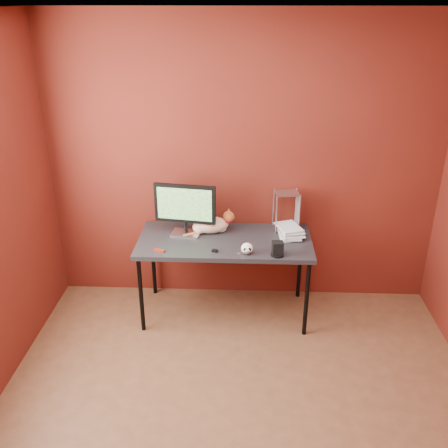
{
  "coord_description": "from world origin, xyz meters",
  "views": [
    {
      "loc": [
        0.01,
        -2.49,
        2.66
      ],
      "look_at": [
        -0.15,
        1.15,
        1.0
      ],
      "focal_mm": 40.0,
      "sensor_mm": 36.0,
      "label": 1
    }
  ],
  "objects_px": {
    "cat": "(211,225)",
    "book_stack": "(283,183)",
    "monitor": "(185,207)",
    "speaker": "(278,249)",
    "skull_mug": "(247,248)",
    "desk": "(225,245)"
  },
  "relations": [
    {
      "from": "speaker",
      "to": "book_stack",
      "type": "distance_m",
      "value": 0.57
    },
    {
      "from": "desk",
      "to": "book_stack",
      "type": "distance_m",
      "value": 0.73
    },
    {
      "from": "cat",
      "to": "monitor",
      "type": "bearing_deg",
      "value": -176.31
    },
    {
      "from": "skull_mug",
      "to": "book_stack",
      "type": "bearing_deg",
      "value": 46.52
    },
    {
      "from": "monitor",
      "to": "speaker",
      "type": "bearing_deg",
      "value": -16.51
    },
    {
      "from": "skull_mug",
      "to": "cat",
      "type": "bearing_deg",
      "value": 125.68
    },
    {
      "from": "cat",
      "to": "book_stack",
      "type": "xyz_separation_m",
      "value": [
        0.61,
        -0.04,
        0.42
      ]
    },
    {
      "from": "cat",
      "to": "speaker",
      "type": "xyz_separation_m",
      "value": [
        0.56,
        -0.41,
        -0.02
      ]
    },
    {
      "from": "desk",
      "to": "speaker",
      "type": "height_order",
      "value": "speaker"
    },
    {
      "from": "skull_mug",
      "to": "book_stack",
      "type": "distance_m",
      "value": 0.64
    },
    {
      "from": "monitor",
      "to": "book_stack",
      "type": "relative_size",
      "value": 0.54
    },
    {
      "from": "desk",
      "to": "monitor",
      "type": "relative_size",
      "value": 2.8
    },
    {
      "from": "desk",
      "to": "book_stack",
      "type": "xyz_separation_m",
      "value": [
        0.48,
        0.09,
        0.55
      ]
    },
    {
      "from": "monitor",
      "to": "skull_mug",
      "type": "bearing_deg",
      "value": -24.13
    },
    {
      "from": "speaker",
      "to": "book_stack",
      "type": "height_order",
      "value": "book_stack"
    },
    {
      "from": "desk",
      "to": "skull_mug",
      "type": "height_order",
      "value": "skull_mug"
    },
    {
      "from": "monitor",
      "to": "cat",
      "type": "xyz_separation_m",
      "value": [
        0.22,
        0.05,
        -0.18
      ]
    },
    {
      "from": "desk",
      "to": "monitor",
      "type": "height_order",
      "value": "monitor"
    },
    {
      "from": "monitor",
      "to": "speaker",
      "type": "relative_size",
      "value": 4.37
    },
    {
      "from": "speaker",
      "to": "book_stack",
      "type": "xyz_separation_m",
      "value": [
        0.05,
        0.37,
        0.44
      ]
    },
    {
      "from": "cat",
      "to": "book_stack",
      "type": "bearing_deg",
      "value": -12.83
    },
    {
      "from": "cat",
      "to": "skull_mug",
      "type": "relative_size",
      "value": 4.57
    }
  ]
}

